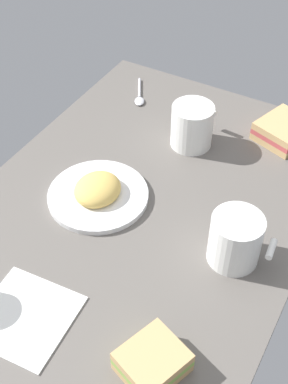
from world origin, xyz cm
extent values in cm
cube|color=#5B5651|center=(0.00, 0.00, 1.00)|extent=(90.00, 64.00, 2.00)
cylinder|color=white|center=(3.24, -8.74, 2.60)|extent=(20.23, 20.23, 1.20)
ellipsoid|color=#D8B259|center=(3.24, -8.74, 4.33)|extent=(10.02, 9.02, 4.53)
cylinder|color=white|center=(4.14, 20.51, 6.90)|extent=(9.23, 9.23, 9.79)
cylinder|color=black|center=(4.14, 20.51, 11.29)|extent=(8.12, 8.12, 0.40)
cylinder|color=white|center=(3.51, 26.75, 7.39)|extent=(4.25, 1.61, 1.20)
cylinder|color=white|center=(-21.39, 0.29, 6.92)|extent=(9.20, 9.20, 9.84)
cylinder|color=tan|center=(-21.39, 0.29, 11.34)|extent=(8.10, 8.10, 0.40)
cylinder|color=white|center=(-27.62, 0.84, 7.41)|extent=(1.56, 4.23, 1.20)
cube|color=tan|center=(29.84, 18.22, 2.80)|extent=(11.53, 10.99, 1.60)
cube|color=#8CB24C|center=(29.84, 18.22, 4.20)|extent=(11.53, 10.99, 1.20)
cube|color=tan|center=(29.84, 18.22, 5.60)|extent=(11.53, 10.99, 1.60)
cube|color=tan|center=(-33.26, 17.42, 2.80)|extent=(13.84, 13.14, 1.60)
cube|color=#C14C4C|center=(-33.26, 17.42, 4.20)|extent=(13.84, 13.14, 1.20)
cube|color=tan|center=(-33.26, 17.42, 5.60)|extent=(13.84, 13.14, 1.60)
ellipsoid|color=silver|center=(-29.56, -17.93, 2.40)|extent=(4.31, 3.86, 0.80)
cylinder|color=silver|center=(-34.72, -20.84, 2.35)|extent=(7.52, 4.67, 0.70)
cube|color=white|center=(32.18, -4.13, 2.15)|extent=(16.12, 16.12, 0.30)
camera|label=1|loc=(61.97, 34.86, 75.17)|focal=47.94mm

